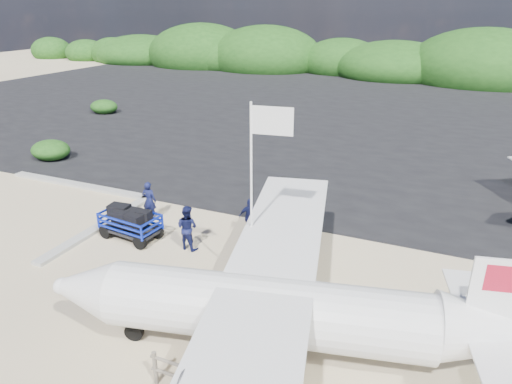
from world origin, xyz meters
TOP-DOWN VIEW (x-y plane):
  - ground at (0.00, 0.00)m, footprint 160.00×160.00m
  - asphalt_apron at (0.00, 30.00)m, footprint 90.00×50.00m
  - lagoon at (-9.00, 1.50)m, footprint 9.00×7.00m
  - vegetation_band at (0.00, 55.00)m, footprint 124.00×8.00m
  - baggage_cart at (-2.60, 1.28)m, footprint 2.83×1.82m
  - flagpole at (3.52, -0.06)m, footprint 1.36×0.71m
  - signboard at (3.95, 0.46)m, footprint 1.53×0.56m
  - crew_a at (-2.98, 3.15)m, footprint 0.72×0.52m
  - crew_b at (0.04, 1.48)m, footprint 0.96×0.78m
  - crew_c at (1.88, 3.51)m, footprint 1.03×0.57m
  - aircraft_small at (-9.84, 31.19)m, footprint 10.57×10.57m

SIDE VIEW (x-z plane):
  - ground at x=0.00m, z-range 0.00..0.00m
  - asphalt_apron at x=0.00m, z-range -0.02..0.02m
  - lagoon at x=-9.00m, z-range -0.20..0.20m
  - vegetation_band at x=0.00m, z-range -2.20..2.20m
  - baggage_cart at x=-2.60m, z-range -0.67..0.67m
  - flagpole at x=3.52m, z-range -3.24..3.24m
  - signboard at x=3.95m, z-range -0.64..0.64m
  - aircraft_small at x=-9.84m, z-range -1.38..1.38m
  - crew_c at x=1.88m, z-range 0.00..1.67m
  - crew_a at x=-2.98m, z-range 0.00..1.82m
  - crew_b at x=0.04m, z-range 0.00..1.86m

